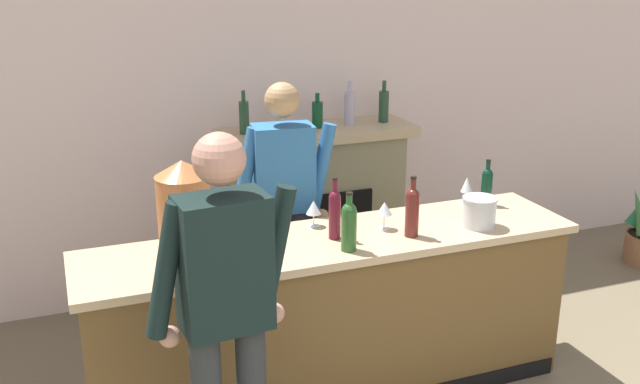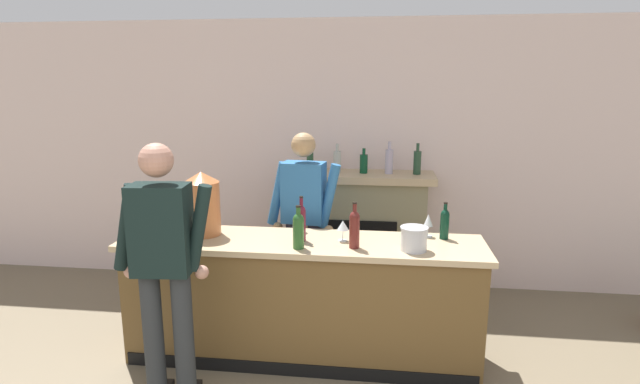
# 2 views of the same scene
# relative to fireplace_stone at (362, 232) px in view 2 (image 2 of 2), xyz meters

# --- Properties ---
(wall_back_panel) EXTENTS (12.00, 0.07, 2.75)m
(wall_back_panel) POSITION_rel_fireplace_stone_xyz_m (-0.21, 0.26, 0.74)
(wall_back_panel) COLOR silver
(wall_back_panel) RESTS_ON ground_plane
(bar_counter) EXTENTS (2.74, 0.63, 0.96)m
(bar_counter) POSITION_rel_fireplace_stone_xyz_m (-0.41, -1.35, -0.15)
(bar_counter) COLOR brown
(bar_counter) RESTS_ON ground_plane
(fireplace_stone) EXTENTS (1.40, 0.52, 1.56)m
(fireplace_stone) POSITION_rel_fireplace_stone_xyz_m (0.00, 0.00, 0.00)
(fireplace_stone) COLOR gray
(fireplace_stone) RESTS_ON ground_plane
(person_customer) EXTENTS (0.66, 0.33, 1.77)m
(person_customer) POSITION_rel_fireplace_stone_xyz_m (-1.17, -2.06, 0.34)
(person_customer) COLOR #2A2D2F
(person_customer) RESTS_ON ground_plane
(person_bartender) EXTENTS (0.66, 0.34, 1.71)m
(person_bartender) POSITION_rel_fireplace_stone_xyz_m (-0.49, -0.73, 0.31)
(person_bartender) COLOR #2F2E47
(person_bartender) RESTS_ON ground_plane
(copper_dispenser) EXTENTS (0.28, 0.31, 0.50)m
(copper_dispenser) POSITION_rel_fireplace_stone_xyz_m (-1.19, -1.29, 0.57)
(copper_dispenser) COLOR #C16D3C
(copper_dispenser) RESTS_ON bar_counter
(ice_bucket_steel) EXTENTS (0.20, 0.20, 0.17)m
(ice_bucket_steel) POSITION_rel_fireplace_stone_xyz_m (0.42, -1.48, 0.41)
(ice_bucket_steel) COLOR silver
(ice_bucket_steel) RESTS_ON bar_counter
(wine_bottle_chardonnay_pale) EXTENTS (0.08, 0.08, 0.31)m
(wine_bottle_chardonnay_pale) POSITION_rel_fireplace_stone_xyz_m (-0.40, -1.53, 0.47)
(wine_bottle_chardonnay_pale) COLOR #265423
(wine_bottle_chardonnay_pale) RESTS_ON bar_counter
(wine_bottle_merlot_tall) EXTENTS (0.07, 0.07, 0.29)m
(wine_bottle_merlot_tall) POSITION_rel_fireplace_stone_xyz_m (0.66, -1.18, 0.45)
(wine_bottle_merlot_tall) COLOR #0A2F1F
(wine_bottle_merlot_tall) RESTS_ON bar_counter
(wine_bottle_cabernet_heavy) EXTENTS (0.06, 0.06, 0.34)m
(wine_bottle_cabernet_heavy) POSITION_rel_fireplace_stone_xyz_m (-0.40, -1.35, 0.47)
(wine_bottle_cabernet_heavy) COLOR maroon
(wine_bottle_cabernet_heavy) RESTS_ON bar_counter
(wine_bottle_port_short) EXTENTS (0.07, 0.07, 0.34)m
(wine_bottle_port_short) POSITION_rel_fireplace_stone_xyz_m (-0.00, -1.47, 0.47)
(wine_bottle_port_short) COLOR #5A1F1B
(wine_bottle_port_short) RESTS_ON bar_counter
(wine_glass_near_bucket) EXTENTS (0.07, 0.07, 0.18)m
(wine_glass_near_bucket) POSITION_rel_fireplace_stone_xyz_m (0.54, -1.14, 0.45)
(wine_glass_near_bucket) COLOR silver
(wine_glass_near_bucket) RESTS_ON bar_counter
(wine_glass_back_row) EXTENTS (0.08, 0.08, 0.15)m
(wine_glass_back_row) POSITION_rel_fireplace_stone_xyz_m (-0.45, -1.14, 0.43)
(wine_glass_back_row) COLOR silver
(wine_glass_back_row) RESTS_ON bar_counter
(wine_glass_by_dispenser) EXTENTS (0.09, 0.09, 0.16)m
(wine_glass_by_dispenser) POSITION_rel_fireplace_stone_xyz_m (-0.10, -1.33, 0.44)
(wine_glass_by_dispenser) COLOR silver
(wine_glass_by_dispenser) RESTS_ON bar_counter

